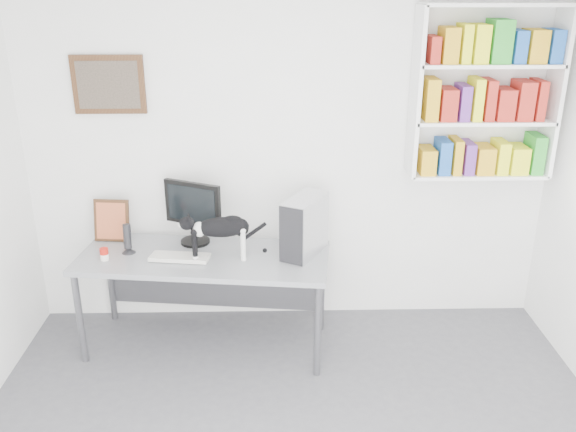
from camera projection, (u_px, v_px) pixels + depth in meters
The scene contains 11 objects.
room at pixel (300, 277), 2.78m from camera, with size 4.01×4.01×2.70m.
bookshelf at pixel (485, 93), 4.35m from camera, with size 1.03×0.28×1.24m, color white.
wall_art at pixel (109, 85), 4.38m from camera, with size 0.52×0.04×0.42m, color #4C3018.
desk at pixel (206, 301), 4.53m from camera, with size 1.80×0.70×0.75m, color gray.
monitor at pixel (194, 212), 4.52m from camera, with size 0.46×0.22×0.49m, color black.
keyboard at pixel (180, 257), 4.33m from camera, with size 0.42×0.16×0.03m, color beige.
pc_tower at pixel (305, 226), 4.36m from camera, with size 0.19×0.43×0.43m, color #B3B3B8.
speaker at pixel (127, 238), 4.40m from camera, with size 0.10×0.10×0.23m, color black.
leaning_print at pixel (112, 220), 4.60m from camera, with size 0.27×0.11×0.33m, color #4C3018.
soup_can at pixel (104, 254), 4.31m from camera, with size 0.06×0.06×0.09m, color red.
cat at pixel (221, 238), 4.27m from camera, with size 0.55×0.15×0.34m, color black, non-canonical shape.
Camera 1 is at (-0.11, -2.48, 2.63)m, focal length 38.00 mm.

